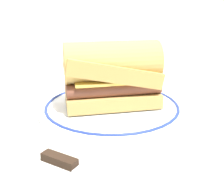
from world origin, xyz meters
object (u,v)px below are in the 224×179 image
object	(u,v)px
sausage_sandwich	(112,74)
drinking_glass	(107,64)
butter_knife	(81,169)
plate	(112,107)

from	to	relation	value
sausage_sandwich	drinking_glass	size ratio (longest dim) A/B	2.10
butter_knife	sausage_sandwich	bearing A→B (deg)	62.04
sausage_sandwich	drinking_glass	xyz separation A→B (m)	(0.06, 0.23, -0.04)
drinking_glass	butter_knife	xyz separation A→B (m)	(-0.15, -0.42, -0.03)
plate	sausage_sandwich	bearing A→B (deg)	-26.57
sausage_sandwich	plate	bearing A→B (deg)	158.79
plate	drinking_glass	bearing A→B (deg)	76.63
plate	sausage_sandwich	world-z (taller)	sausage_sandwich
plate	butter_knife	xyz separation A→B (m)	(-0.10, -0.19, -0.00)
plate	drinking_glass	distance (m)	0.24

